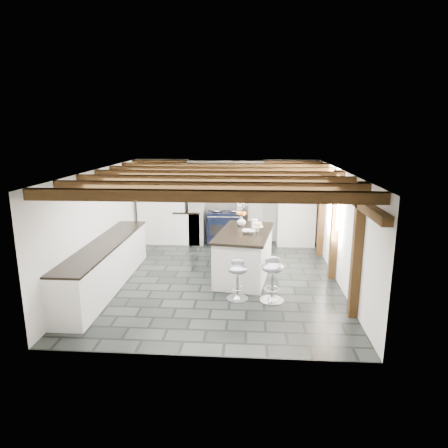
# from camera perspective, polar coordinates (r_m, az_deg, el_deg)

# --- Properties ---
(ground) EXTENTS (6.00, 6.00, 0.00)m
(ground) POSITION_cam_1_polar(r_m,az_deg,el_deg) (8.59, -0.86, -7.77)
(ground) COLOR black
(ground) RESTS_ON ground
(room_shell) EXTENTS (6.00, 6.03, 6.00)m
(room_shell) POSITION_cam_1_polar(r_m,az_deg,el_deg) (9.70, -3.78, 1.26)
(room_shell) COLOR white
(room_shell) RESTS_ON ground
(range_cooker) EXTENTS (1.00, 0.63, 0.99)m
(range_cooker) POSITION_cam_1_polar(r_m,az_deg,el_deg) (11.00, 0.29, -0.45)
(range_cooker) COLOR black
(range_cooker) RESTS_ON ground
(kitchen_island) EXTENTS (1.34, 2.14, 1.33)m
(kitchen_island) POSITION_cam_1_polar(r_m,az_deg,el_deg) (8.57, 2.92, -4.22)
(kitchen_island) COLOR white
(kitchen_island) RESTS_ON ground
(bar_stool_near) EXTENTS (0.45, 0.45, 0.84)m
(bar_stool_near) POSITION_cam_1_polar(r_m,az_deg,el_deg) (7.38, 6.91, -7.16)
(bar_stool_near) COLOR silver
(bar_stool_near) RESTS_ON ground
(bar_stool_far) EXTENTS (0.41, 0.41, 0.77)m
(bar_stool_far) POSITION_cam_1_polar(r_m,az_deg,el_deg) (7.43, 1.96, -7.33)
(bar_stool_far) COLOR silver
(bar_stool_far) RESTS_ON ground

